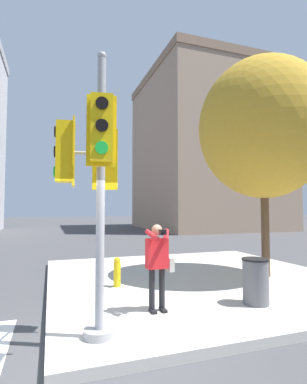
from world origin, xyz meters
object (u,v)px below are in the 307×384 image
object	(u,v)px
street_tree	(263,128)
traffic_signal_pole	(94,170)
fire_hydrant	(117,272)
person_photographer	(158,259)
trash_bin	(256,281)

from	to	relation	value
street_tree	traffic_signal_pole	bearing A→B (deg)	-154.43
fire_hydrant	person_photographer	bearing A→B (deg)	-79.99
traffic_signal_pole	street_tree	size ratio (longest dim) A/B	0.69
street_tree	trash_bin	size ratio (longest dim) A/B	6.97
traffic_signal_pole	street_tree	bearing A→B (deg)	25.57
person_photographer	fire_hydrant	size ratio (longest dim) A/B	2.26
person_photographer	trash_bin	distance (m)	2.08
trash_bin	street_tree	bearing A→B (deg)	46.27
person_photographer	fire_hydrant	bearing A→B (deg)	100.01
person_photographer	fire_hydrant	distance (m)	2.10
person_photographer	traffic_signal_pole	bearing A→B (deg)	-149.53
traffic_signal_pole	person_photographer	distance (m)	2.16
street_tree	fire_hydrant	world-z (taller)	street_tree
person_photographer	trash_bin	bearing A→B (deg)	-7.36
traffic_signal_pole	trash_bin	world-z (taller)	traffic_signal_pole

